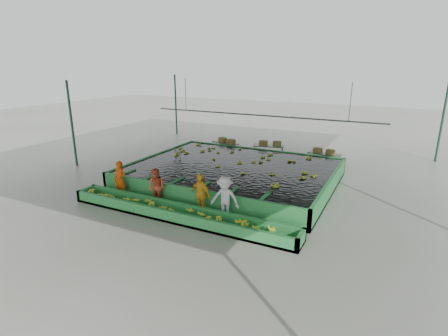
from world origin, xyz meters
The scene contains 21 objects.
ground centered at (0.00, 0.00, 0.00)m, with size 80.00×80.00×0.00m, color gray.
shed_roof centered at (0.00, 0.00, 5.00)m, with size 20.00×22.00×0.04m, color #8F9398.
shed_posts centered at (0.00, 0.00, 2.50)m, with size 20.00×22.00×5.00m, color #1F432F, non-canonical shape.
flotation_tank centered at (0.00, 1.50, 0.45)m, with size 10.00×8.00×0.90m, color #2C8A40, non-canonical shape.
tank_water centered at (0.00, 1.50, 0.85)m, with size 9.70×7.70×0.00m, color black.
sorting_trough centered at (0.00, -3.60, 0.25)m, with size 10.00×1.00×0.50m, color #2C8A40, non-canonical shape.
cableway_rail centered at (0.00, 5.00, 3.00)m, with size 0.08×0.08×14.00m, color #59605B.
rail_hanger_left centered at (-5.00, 5.00, 4.00)m, with size 0.04×0.04×2.00m, color #59605B.
rail_hanger_right centered at (5.00, 5.00, 4.00)m, with size 0.04×0.04×2.00m, color #59605B.
worker_a centered at (-3.63, -2.80, 0.85)m, with size 0.62×0.41×1.70m, color #CF450A.
worker_b centered at (-1.58, -2.80, 0.82)m, with size 0.80×0.62×1.63m, color #CA4B2B.
worker_c centered at (0.60, -2.80, 0.87)m, with size 1.02×0.42×1.73m, color yellow.
worker_d centered at (1.70, -2.80, 0.89)m, with size 1.15×0.66×1.78m, color silver.
packing_table_left centered at (-2.77, 6.24, 0.43)m, with size 1.89×0.75×0.86m, color #59605B, non-canonical shape.
packing_table_mid centered at (0.10, 6.66, 0.44)m, with size 1.93×0.77×0.88m, color #59605B, non-canonical shape.
packing_table_right centered at (3.69, 6.31, 0.42)m, with size 1.85×0.74×0.84m, color #59605B, non-canonical shape.
box_stack_left centered at (-2.65, 6.17, 0.86)m, with size 1.33×0.37×0.29m, color olive, non-canonical shape.
box_stack_mid centered at (0.23, 6.56, 0.88)m, with size 1.40×0.39×0.30m, color olive, non-canonical shape.
box_stack_right centered at (3.66, 6.26, 0.84)m, with size 1.25×0.35×0.27m, color olive, non-canonical shape.
floating_bananas centered at (0.00, 2.30, 0.85)m, with size 8.12×5.53×0.11m, color #B2C428, non-canonical shape.
trough_bananas centered at (0.00, -3.60, 0.40)m, with size 8.35×0.56×0.11m, color #B2C428, non-canonical shape.
Camera 1 is at (7.33, -14.08, 5.92)m, focal length 28.00 mm.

